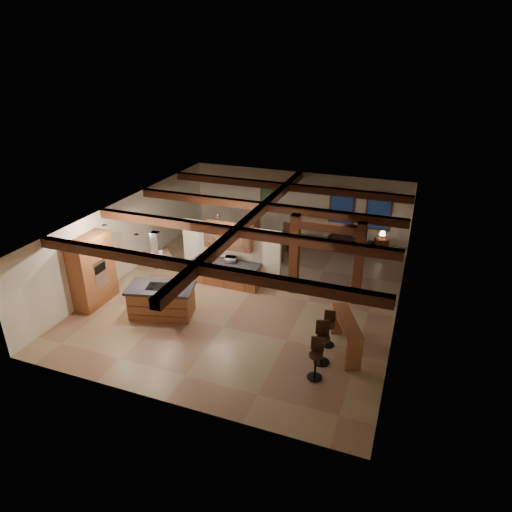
# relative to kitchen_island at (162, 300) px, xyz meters

# --- Properties ---
(ground) EXTENTS (12.00, 12.00, 0.00)m
(ground) POSITION_rel_kitchen_island_xyz_m (2.16, 2.50, -0.53)
(ground) COLOR tan
(ground) RESTS_ON ground
(room_walls) EXTENTS (12.00, 12.00, 12.00)m
(room_walls) POSITION_rel_kitchen_island_xyz_m (2.16, 2.50, 1.26)
(room_walls) COLOR silver
(room_walls) RESTS_ON ground
(ceiling_beams) EXTENTS (10.00, 12.00, 0.28)m
(ceiling_beams) POSITION_rel_kitchen_island_xyz_m (2.16, 2.50, 2.23)
(ceiling_beams) COLOR #3B180E
(ceiling_beams) RESTS_ON room_walls
(timber_posts) EXTENTS (2.50, 0.30, 2.90)m
(timber_posts) POSITION_rel_kitchen_island_xyz_m (4.66, 3.00, 1.24)
(timber_posts) COLOR #3B180E
(timber_posts) RESTS_ON ground
(partition_wall) EXTENTS (3.80, 0.18, 2.20)m
(partition_wall) POSITION_rel_kitchen_island_xyz_m (1.16, 3.00, 0.57)
(partition_wall) COLOR silver
(partition_wall) RESTS_ON ground
(pantry_cabinet) EXTENTS (0.67, 1.60, 2.40)m
(pantry_cabinet) POSITION_rel_kitchen_island_xyz_m (-2.51, -0.10, 0.67)
(pantry_cabinet) COLOR brown
(pantry_cabinet) RESTS_ON ground
(back_counter) EXTENTS (2.50, 0.66, 0.94)m
(back_counter) POSITION_rel_kitchen_island_xyz_m (1.16, 2.61, -0.05)
(back_counter) COLOR brown
(back_counter) RESTS_ON ground
(upper_display_cabinet) EXTENTS (1.80, 0.36, 0.95)m
(upper_display_cabinet) POSITION_rel_kitchen_island_xyz_m (1.16, 2.81, 1.32)
(upper_display_cabinet) COLOR brown
(upper_display_cabinet) RESTS_ON partition_wall
(range_hood) EXTENTS (1.10, 1.10, 1.40)m
(range_hood) POSITION_rel_kitchen_island_xyz_m (-0.00, -0.00, 1.26)
(range_hood) COLOR silver
(range_hood) RESTS_ON room_walls
(back_windows) EXTENTS (2.70, 0.07, 1.70)m
(back_windows) POSITION_rel_kitchen_island_xyz_m (4.96, 8.44, 0.97)
(back_windows) COLOR #3B180E
(back_windows) RESTS_ON room_walls
(framed_art) EXTENTS (0.65, 0.05, 0.85)m
(framed_art) POSITION_rel_kitchen_island_xyz_m (0.66, 8.44, 1.17)
(framed_art) COLOR #3B180E
(framed_art) RESTS_ON room_walls
(recessed_cans) EXTENTS (3.16, 2.46, 0.03)m
(recessed_cans) POSITION_rel_kitchen_island_xyz_m (-0.37, 0.57, 2.34)
(recessed_cans) COLOR silver
(recessed_cans) RESTS_ON room_walls
(kitchen_island) EXTENTS (2.31, 1.60, 1.05)m
(kitchen_island) POSITION_rel_kitchen_island_xyz_m (0.00, 0.00, 0.00)
(kitchen_island) COLOR brown
(kitchen_island) RESTS_ON ground
(dining_table) EXTENTS (1.81, 1.01, 0.63)m
(dining_table) POSITION_rel_kitchen_island_xyz_m (1.57, 5.78, -0.21)
(dining_table) COLOR #402210
(dining_table) RESTS_ON ground
(sofa) EXTENTS (2.03, 1.33, 0.55)m
(sofa) POSITION_rel_kitchen_island_xyz_m (4.78, 7.74, -0.25)
(sofa) COLOR black
(sofa) RESTS_ON ground
(microwave) EXTENTS (0.43, 0.32, 0.22)m
(microwave) POSITION_rel_kitchen_island_xyz_m (1.32, 2.61, 0.53)
(microwave) COLOR #B6B7BB
(microwave) RESTS_ON back_counter
(bar_counter) EXTENTS (1.24, 1.96, 1.01)m
(bar_counter) POSITION_rel_kitchen_island_xyz_m (5.93, 0.15, 0.16)
(bar_counter) COLOR brown
(bar_counter) RESTS_ON ground
(side_table) EXTENTS (0.64, 0.64, 0.62)m
(side_table) POSITION_rel_kitchen_island_xyz_m (6.09, 7.61, -0.21)
(side_table) COLOR #3B180E
(side_table) RESTS_ON ground
(table_lamp) EXTENTS (0.26, 0.26, 0.31)m
(table_lamp) POSITION_rel_kitchen_island_xyz_m (6.09, 7.61, 0.32)
(table_lamp) COLOR black
(table_lamp) RESTS_ON side_table
(bar_stool_a) EXTENTS (0.41, 0.41, 1.17)m
(bar_stool_a) POSITION_rel_kitchen_island_xyz_m (5.41, -1.29, 0.07)
(bar_stool_a) COLOR black
(bar_stool_a) RESTS_ON ground
(bar_stool_b) EXTENTS (0.47, 0.48, 1.26)m
(bar_stool_b) POSITION_rel_kitchen_island_xyz_m (5.42, -0.59, 0.11)
(bar_stool_b) COLOR black
(bar_stool_b) RESTS_ON ground
(bar_stool_c) EXTENTS (0.38, 0.39, 1.08)m
(bar_stool_c) POSITION_rel_kitchen_island_xyz_m (5.41, 0.27, 0.02)
(bar_stool_c) COLOR black
(bar_stool_c) RESTS_ON ground
(dining_chairs) EXTENTS (2.10, 2.10, 1.30)m
(dining_chairs) POSITION_rel_kitchen_island_xyz_m (1.57, 5.78, 0.14)
(dining_chairs) COLOR #3B180E
(dining_chairs) RESTS_ON ground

